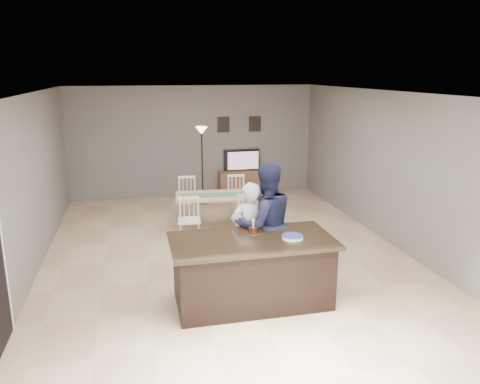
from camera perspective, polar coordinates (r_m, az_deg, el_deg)
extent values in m
plane|color=tan|center=(8.11, -1.75, -7.41)|extent=(8.00, 8.00, 0.00)
plane|color=slate|center=(11.60, -5.69, 6.13)|extent=(6.00, 0.00, 6.00)
plane|color=slate|center=(4.05, 9.44, -10.23)|extent=(6.00, 0.00, 6.00)
plane|color=slate|center=(7.73, -24.20, 0.67)|extent=(0.00, 8.00, 8.00)
plane|color=slate|center=(8.78, 17.77, 2.80)|extent=(0.00, 8.00, 8.00)
plane|color=white|center=(7.53, -1.91, 12.01)|extent=(8.00, 8.00, 0.00)
cube|color=black|center=(6.33, 1.46, -9.78)|extent=(2.00, 1.00, 0.85)
cube|color=black|center=(6.16, 1.49, -5.96)|extent=(2.15, 1.10, 0.05)
cube|color=brown|center=(11.78, 0.38, 1.14)|extent=(1.20, 0.40, 0.60)
imported|color=black|center=(11.73, 0.30, 3.89)|extent=(0.91, 0.12, 0.53)
plane|color=orange|center=(11.66, 0.39, 3.85)|extent=(0.78, 0.00, 0.78)
cube|color=black|center=(11.64, -2.03, 8.21)|extent=(0.30, 0.02, 0.38)
cube|color=black|center=(11.82, 1.82, 8.31)|extent=(0.30, 0.02, 0.38)
imported|color=#B9B9BE|center=(6.80, 1.18, -5.02)|extent=(0.55, 0.37, 1.51)
imported|color=#171A34|center=(6.74, 3.12, -3.95)|extent=(0.95, 0.79, 1.80)
cylinder|color=gold|center=(6.32, 1.62, -5.16)|extent=(0.14, 0.14, 0.00)
cylinder|color=#34170E|center=(6.30, 1.62, -4.75)|extent=(0.10, 0.10, 0.09)
cylinder|color=white|center=(6.27, 1.63, -3.92)|extent=(0.02, 0.02, 0.10)
sphere|color=#FFBF4C|center=(6.25, 1.63, -3.40)|extent=(0.02, 0.02, 0.02)
cylinder|color=white|center=(6.20, 6.41, -5.61)|extent=(0.28, 0.28, 0.01)
cylinder|color=white|center=(6.19, 6.41, -5.49)|extent=(0.28, 0.28, 0.01)
cylinder|color=white|center=(6.19, 6.41, -5.38)|extent=(0.28, 0.28, 0.01)
cylinder|color=navy|center=(6.19, 6.42, -5.30)|extent=(0.28, 0.28, 0.00)
cube|color=#9D7455|center=(9.06, -3.09, -0.49)|extent=(1.58, 0.99, 0.04)
cylinder|color=#9D7455|center=(8.80, -7.29, -3.44)|extent=(0.06, 0.06, 0.67)
cylinder|color=#9D7455|center=(9.56, 0.82, -1.86)|extent=(0.06, 0.06, 0.67)
cube|color=#3C6D50|center=(9.05, -3.10, -0.35)|extent=(1.34, 0.45, 0.01)
cube|color=silver|center=(8.48, -6.21, -3.47)|extent=(0.43, 0.41, 0.04)
cylinder|color=silver|center=(8.41, -7.23, -5.25)|extent=(0.03, 0.03, 0.40)
cylinder|color=silver|center=(8.70, -5.14, -4.51)|extent=(0.03, 0.03, 0.40)
cube|color=silver|center=(8.18, -6.27, -0.70)|extent=(0.36, 0.06, 0.05)
cube|color=silver|center=(8.56, 0.74, -3.21)|extent=(0.43, 0.41, 0.04)
cylinder|color=silver|center=(8.47, -0.20, -4.98)|extent=(0.03, 0.03, 0.40)
cylinder|color=silver|center=(8.79, 1.62, -4.24)|extent=(0.03, 0.03, 0.40)
cube|color=silver|center=(8.27, 0.92, -0.46)|extent=(0.36, 0.06, 0.05)
cube|color=silver|center=(9.74, -6.41, -1.09)|extent=(0.43, 0.41, 0.04)
cylinder|color=silver|center=(9.95, -5.48, -2.05)|extent=(0.03, 0.03, 0.40)
cylinder|color=silver|center=(9.66, -7.30, -2.62)|extent=(0.03, 0.03, 0.40)
cube|color=silver|center=(9.79, -6.51, 1.83)|extent=(0.36, 0.06, 0.05)
cube|color=silver|center=(9.81, -0.36, -0.88)|extent=(0.43, 0.41, 0.04)
cylinder|color=silver|center=(10.03, 0.44, -1.84)|extent=(0.03, 0.03, 0.40)
cylinder|color=silver|center=(9.71, -1.19, -2.41)|extent=(0.03, 0.03, 0.40)
cube|color=silver|center=(9.86, -0.49, 2.01)|extent=(0.36, 0.06, 0.05)
cylinder|color=black|center=(11.10, -4.54, -1.27)|extent=(0.27, 0.27, 0.03)
cylinder|color=black|center=(10.91, -4.62, 2.95)|extent=(0.03, 0.03, 1.66)
cone|color=#F9CA89|center=(10.77, -4.72, 7.48)|extent=(0.27, 0.27, 0.17)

